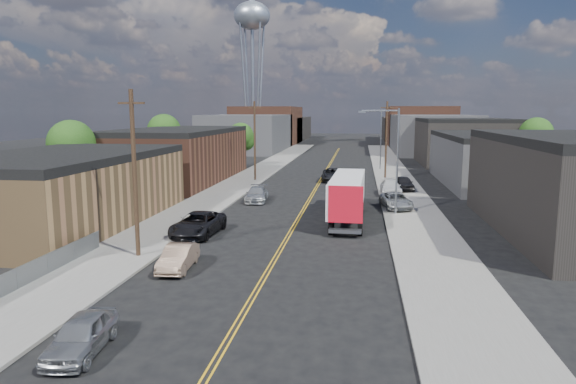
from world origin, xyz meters
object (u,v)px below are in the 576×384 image
(car_left_a, at_px, (81,335))
(car_right_lot_c, at_px, (404,183))
(car_right_lot_a, at_px, (396,201))
(car_left_d, at_px, (257,194))
(water_tower, at_px, (252,21))
(car_left_c, at_px, (198,224))
(semi_truck, at_px, (348,193))
(car_ahead_truck, at_px, (333,175))
(car_right_lot_b, at_px, (391,187))
(car_left_b, at_px, (178,257))

(car_left_a, bearing_deg, car_right_lot_c, 64.36)
(car_right_lot_a, distance_m, car_right_lot_c, 11.21)
(car_left_d, relative_size, car_right_lot_a, 1.00)
(water_tower, xyz_separation_m, car_right_lot_c, (31.79, -71.16, -29.75))
(car_right_lot_a, bearing_deg, car_left_c, -150.45)
(car_left_a, relative_size, car_right_lot_c, 0.92)
(semi_truck, bearing_deg, water_tower, 108.67)
(semi_truck, relative_size, car_left_a, 3.48)
(car_left_a, distance_m, car_ahead_truck, 48.60)
(car_left_a, bearing_deg, car_ahead_truck, 76.51)
(car_left_d, distance_m, car_right_lot_b, 14.42)
(water_tower, xyz_separation_m, car_left_b, (17.00, -101.88, -29.97))
(car_left_a, xyz_separation_m, car_left_b, (0.00, 10.12, -0.01))
(car_left_c, bearing_deg, car_left_b, -76.86)
(car_right_lot_c, relative_size, car_ahead_truck, 0.76)
(water_tower, distance_m, semi_truck, 94.73)
(car_left_c, distance_m, car_ahead_truck, 31.19)
(water_tower, distance_m, car_left_a, 117.18)
(water_tower, xyz_separation_m, car_left_a, (17.00, -112.00, -29.96))
(water_tower, bearing_deg, semi_truck, -73.27)
(car_left_c, height_order, car_right_lot_b, car_left_c)
(semi_truck, xyz_separation_m, car_right_lot_a, (4.20, 4.25, -1.26))
(semi_truck, bearing_deg, car_left_c, -142.28)
(water_tower, bearing_deg, car_left_d, -77.98)
(car_ahead_truck, bearing_deg, car_left_a, -99.41)
(car_left_b, bearing_deg, car_right_lot_c, 60.46)
(car_left_d, xyz_separation_m, car_right_lot_c, (14.79, 8.65, 0.19))
(semi_truck, relative_size, car_left_d, 2.87)
(car_left_b, height_order, car_right_lot_c, car_right_lot_c)
(water_tower, relative_size, car_left_c, 6.33)
(semi_truck, height_order, car_left_c, semi_truck)
(car_left_c, relative_size, car_ahead_truck, 1.01)
(car_right_lot_a, height_order, car_right_lot_c, car_right_lot_c)
(car_left_b, bearing_deg, car_ahead_truck, 76.38)
(semi_truck, relative_size, car_right_lot_b, 2.85)
(car_left_d, xyz_separation_m, car_right_lot_a, (13.20, -2.44, 0.12))
(car_ahead_truck, bearing_deg, car_right_lot_c, -43.29)
(car_right_lot_b, bearing_deg, car_right_lot_a, -92.13)
(car_ahead_truck, bearing_deg, car_left_b, -101.44)
(car_right_lot_a, bearing_deg, car_left_b, -133.19)
(car_left_c, xyz_separation_m, car_right_lot_a, (14.60, 11.75, 0.02))
(car_left_b, distance_m, car_right_lot_b, 30.85)
(car_left_c, distance_m, car_right_lot_c, 28.00)
(car_left_c, height_order, car_right_lot_a, car_left_c)
(water_tower, xyz_separation_m, car_right_lot_b, (30.20, -74.00, -29.78))
(car_right_lot_b, bearing_deg, car_left_b, -117.47)
(water_tower, height_order, semi_truck, water_tower)
(car_left_d, relative_size, car_right_lot_b, 0.99)
(car_left_a, height_order, car_right_lot_c, car_right_lot_c)
(car_right_lot_b, distance_m, car_right_lot_c, 3.26)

